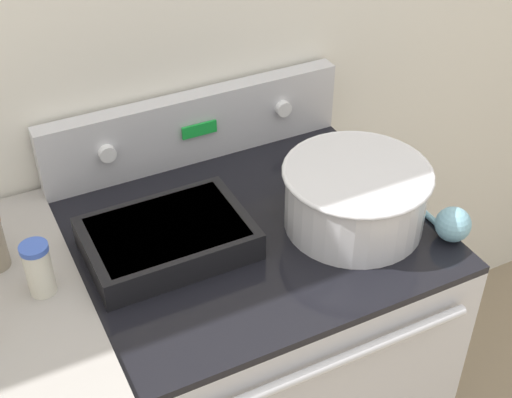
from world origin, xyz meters
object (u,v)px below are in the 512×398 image
Objects in this scene: mixing_bowl at (355,194)px; casserole_dish at (168,237)px; spice_jar_blue_cap at (39,268)px; ladle at (450,223)px.

mixing_bowl is 0.42m from casserole_dish.
spice_jar_blue_cap is (-0.67, 0.08, -0.01)m from mixing_bowl.
spice_jar_blue_cap is at bearing 165.63° from ladle.
ladle is (0.56, -0.23, -0.00)m from casserole_dish.
casserole_dish is at bearing 3.35° from spice_jar_blue_cap.
mixing_bowl is 0.67m from spice_jar_blue_cap.
ladle is at bearing -14.37° from spice_jar_blue_cap.
ladle reaches higher than casserole_dish.
mixing_bowl reaches higher than ladle.
spice_jar_blue_cap is (-0.83, 0.21, 0.03)m from ladle.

